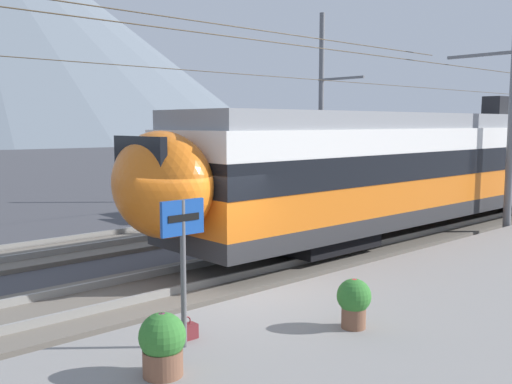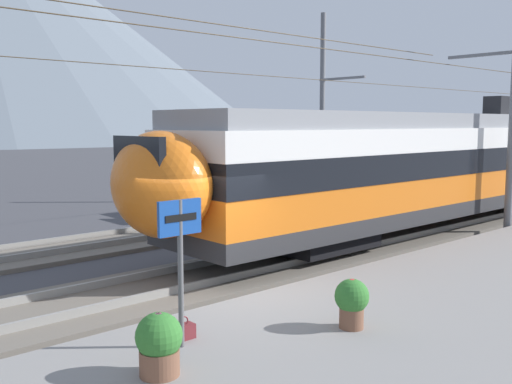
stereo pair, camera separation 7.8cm
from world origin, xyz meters
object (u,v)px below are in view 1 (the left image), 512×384
object	(u,v)px
train_far_track	(449,149)
potted_plant_platform_edge	(162,342)
handbag_near_sign	(186,332)
platform_sign	(183,240)
train_near_platform	(439,163)
catenary_mast_far_side	(324,106)
potted_plant_by_shelter	(354,300)
catenary_mast_mid	(508,105)

from	to	relation	value
train_far_track	potted_plant_platform_edge	size ratio (longest dim) A/B	32.45
handbag_near_sign	platform_sign	bearing A→B (deg)	-131.43
train_near_platform	catenary_mast_far_side	xyz separation A→B (m)	(2.21, 7.11, 2.08)
train_near_platform	handbag_near_sign	xyz separation A→B (m)	(-12.78, -3.38, -1.74)
catenary_mast_far_side	handbag_near_sign	xyz separation A→B (m)	(-14.99, -10.49, -3.82)
catenary_mast_far_side	potted_plant_by_shelter	world-z (taller)	catenary_mast_far_side
potted_plant_by_shelter	catenary_mast_mid	bearing A→B (deg)	14.02
catenary_mast_far_side	potted_plant_by_shelter	distance (m)	17.76
platform_sign	handbag_near_sign	world-z (taller)	platform_sign
train_near_platform	potted_plant_platform_edge	world-z (taller)	train_near_platform
catenary_mast_mid	platform_sign	xyz separation A→B (m)	(-13.51, -1.62, -2.18)
handbag_near_sign	potted_plant_platform_edge	distance (m)	1.29
train_far_track	potted_plant_platform_edge	distance (m)	25.12
platform_sign	potted_plant_platform_edge	bearing A→B (deg)	-141.41
catenary_mast_mid	handbag_near_sign	xyz separation A→B (m)	(-13.32, -1.41, -3.63)
platform_sign	potted_plant_by_shelter	bearing A→B (deg)	-25.36
train_near_platform	handbag_near_sign	world-z (taller)	train_near_platform
handbag_near_sign	potted_plant_platform_edge	xyz separation A→B (m)	(-0.94, -0.82, 0.33)
handbag_near_sign	potted_plant_by_shelter	xyz separation A→B (m)	(2.23, -1.36, 0.34)
train_far_track	potted_plant_by_shelter	xyz separation A→B (m)	(-20.14, -9.80, -1.41)
catenary_mast_far_side	handbag_near_sign	world-z (taller)	catenary_mast_far_side
catenary_mast_mid	catenary_mast_far_side	xyz separation A→B (m)	(1.67, 9.09, 0.19)
platform_sign	potted_plant_platform_edge	distance (m)	1.48
potted_plant_platform_edge	potted_plant_by_shelter	xyz separation A→B (m)	(3.17, -0.55, 0.01)
catenary_mast_mid	potted_plant_platform_edge	size ratio (longest dim) A/B	48.47
catenary_mast_mid	potted_plant_platform_edge	bearing A→B (deg)	-171.14
platform_sign	potted_plant_by_shelter	size ratio (longest dim) A/B	2.72
platform_sign	catenary_mast_mid	bearing A→B (deg)	6.85
train_far_track	handbag_near_sign	size ratio (longest dim) A/B	75.97
train_near_platform	potted_plant_platform_edge	distance (m)	14.42
potted_plant_by_shelter	platform_sign	bearing A→B (deg)	154.64
handbag_near_sign	catenary_mast_mid	bearing A→B (deg)	6.03
potted_plant_platform_edge	platform_sign	bearing A→B (deg)	38.59
catenary_mast_far_side	train_far_track	bearing A→B (deg)	-15.56
catenary_mast_mid	train_near_platform	bearing A→B (deg)	105.30
train_far_track	potted_plant_by_shelter	distance (m)	22.44
train_far_track	train_near_platform	bearing A→B (deg)	-152.18
platform_sign	potted_plant_by_shelter	xyz separation A→B (m)	(2.42, -1.15, -1.11)
platform_sign	handbag_near_sign	size ratio (longest dim) A/B	6.08
potted_plant_by_shelter	potted_plant_platform_edge	bearing A→B (deg)	170.23
catenary_mast_mid	potted_plant_by_shelter	size ratio (longest dim) A/B	50.72
train_near_platform	platform_sign	distance (m)	13.46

